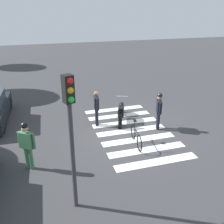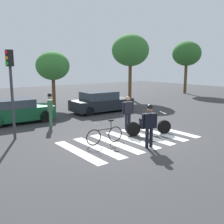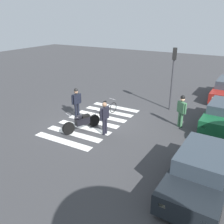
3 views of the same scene
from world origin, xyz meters
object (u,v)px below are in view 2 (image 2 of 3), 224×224
at_px(leaning_bicycle, 105,135).
at_px(car_green_compact, 17,111).
at_px(pedestrian_bystander, 50,107).
at_px(traffic_light_pole, 11,80).
at_px(officer_on_foot, 128,111).
at_px(police_motorcycle, 149,125).
at_px(officer_by_motorcycle, 149,123).
at_px(car_black_suv, 101,102).

relative_size(leaning_bicycle, car_green_compact, 0.43).
relative_size(pedestrian_bystander, traffic_light_pole, 0.46).
bearing_deg(officer_on_foot, car_green_compact, 127.36).
height_order(police_motorcycle, leaning_bicycle, police_motorcycle).
bearing_deg(police_motorcycle, pedestrian_bystander, 123.81).
height_order(officer_by_motorcycle, traffic_light_pole, traffic_light_pole).
bearing_deg(leaning_bicycle, traffic_light_pole, 133.55).
height_order(leaning_bicycle, car_green_compact, car_green_compact).
distance_m(leaning_bicycle, traffic_light_pole, 4.71).
distance_m(officer_on_foot, traffic_light_pole, 5.68).
relative_size(leaning_bicycle, car_black_suv, 0.38).
relative_size(pedestrian_bystander, car_black_suv, 0.41).
bearing_deg(leaning_bicycle, police_motorcycle, -3.87).
distance_m(car_black_suv, traffic_light_pole, 7.99).
height_order(police_motorcycle, officer_by_motorcycle, officer_by_motorcycle).
bearing_deg(police_motorcycle, car_black_suv, 74.77).
distance_m(pedestrian_bystander, car_green_compact, 2.33).
distance_m(leaning_bicycle, officer_by_motorcycle, 1.98).
bearing_deg(car_green_compact, car_black_suv, -0.48).
xyz_separation_m(leaning_bicycle, officer_on_foot, (2.27, 1.14, 0.62)).
bearing_deg(car_green_compact, pedestrian_bystander, -60.33).
relative_size(leaning_bicycle, officer_on_foot, 0.98).
xyz_separation_m(police_motorcycle, car_black_suv, (1.74, 6.39, 0.22)).
bearing_deg(car_green_compact, officer_by_motorcycle, -70.67).
distance_m(police_motorcycle, officer_on_foot, 1.42).
bearing_deg(officer_on_foot, leaning_bicycle, -153.38).
xyz_separation_m(leaning_bicycle, car_black_suv, (4.20, 6.22, 0.31)).
bearing_deg(officer_by_motorcycle, leaning_bicycle, 125.47).
xyz_separation_m(officer_by_motorcycle, car_black_suv, (3.11, 7.75, -0.34)).
relative_size(police_motorcycle, car_black_suv, 0.48).
height_order(leaning_bicycle, traffic_light_pole, traffic_light_pole).
height_order(police_motorcycle, officer_on_foot, officer_on_foot).
xyz_separation_m(officer_on_foot, car_green_compact, (-3.92, 5.13, -0.33)).
bearing_deg(car_black_suv, officer_on_foot, -110.81).
xyz_separation_m(officer_on_foot, officer_by_motorcycle, (-1.18, -2.66, 0.03)).
bearing_deg(officer_by_motorcycle, pedestrian_bystander, 105.39).
relative_size(police_motorcycle, pedestrian_bystander, 1.18).
distance_m(officer_on_foot, officer_by_motorcycle, 2.92).
height_order(police_motorcycle, pedestrian_bystander, pedestrian_bystander).
bearing_deg(car_green_compact, officer_on_foot, -52.64).
distance_m(officer_by_motorcycle, pedestrian_bystander, 6.01).
xyz_separation_m(police_motorcycle, car_green_compact, (-4.11, 6.44, 0.20)).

